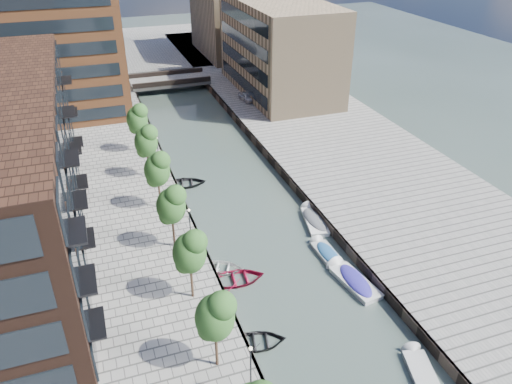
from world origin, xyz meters
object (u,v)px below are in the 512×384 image
tree_4 (157,168)px  sloop_0 (258,344)px  sloop_2 (237,281)px  motorboat_4 (314,219)px  sloop_4 (185,185)px  motorboat_0 (351,279)px  motorboat_2 (420,370)px  sloop_3 (220,271)px  tree_3 (171,204)px  motorboat_3 (326,253)px  tree_1 (215,315)px  car (247,97)px  tree_2 (189,251)px  tree_5 (146,140)px  bridge (169,81)px  tree_6 (137,118)px

tree_4 → sloop_0: bearing=-80.1°
sloop_2 → motorboat_4: 11.71m
sloop_4 → motorboat_0: motorboat_0 is taller
motorboat_0 → motorboat_2: size_ratio=1.19×
sloop_3 → sloop_4: size_ratio=0.90×
motorboat_2 → motorboat_4: (1.15, 19.12, 0.12)m
tree_3 → sloop_2: 8.57m
motorboat_3 → tree_1: bearing=-143.1°
sloop_3 → motorboat_2: size_ratio=0.90×
sloop_0 → sloop_2: sloop_2 is taller
sloop_2 → car: size_ratio=1.24×
tree_3 → tree_2: bearing=-90.0°
tree_4 → tree_5: bearing=90.0°
tree_2 → sloop_0: tree_2 is taller
sloop_0 → motorboat_3: (9.31, 7.92, 0.18)m
motorboat_4 → sloop_2: bearing=-147.7°
motorboat_2 → motorboat_4: motorboat_4 is taller
motorboat_2 → motorboat_3: motorboat_2 is taller
tree_1 → motorboat_0: (13.02, 5.48, -5.09)m
motorboat_3 → bridge: bearing=94.7°
car → tree_2: bearing=-121.4°
tree_1 → motorboat_3: size_ratio=1.33×
tree_2 → sloop_3: bearing=48.5°
tree_2 → tree_4: size_ratio=1.00×
tree_3 → tree_4: (0.00, 7.00, 0.00)m
sloop_0 → sloop_2: bearing=5.7°
sloop_3 → sloop_0: bearing=-154.3°
tree_6 → motorboat_2: (12.85, -39.20, -5.22)m
sloop_0 → tree_6: bearing=17.3°
tree_6 → sloop_4: size_ratio=1.26×
tree_3 → tree_6: 21.00m
bridge → motorboat_2: bearing=-86.2°
tree_3 → sloop_2: size_ratio=1.27×
tree_3 → tree_1: bearing=-90.0°
tree_4 → sloop_4: tree_4 is taller
sloop_0 → car: bearing=-6.1°
motorboat_0 → motorboat_2: motorboat_0 is taller
tree_5 → sloop_4: bearing=-25.0°
sloop_0 → sloop_2: 7.08m
tree_4 → sloop_3: tree_4 is taller
sloop_3 → sloop_4: 15.84m
motorboat_4 → tree_4: bearing=156.5°
sloop_4 → sloop_0: bearing=-171.7°
tree_3 → tree_5: same height
tree_6 → motorboat_2: size_ratio=1.26×
tree_5 → tree_6: 7.00m
tree_1 → motorboat_2: (12.85, -4.20, -5.22)m
tree_2 → sloop_0: 8.28m
tree_1 → car: size_ratio=1.57×
bridge → motorboat_0: bearing=-85.3°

